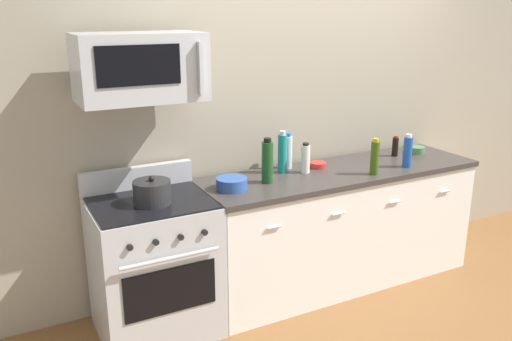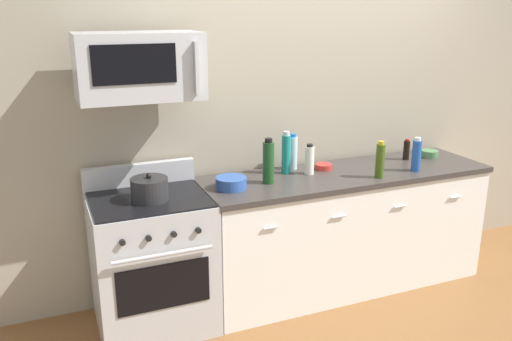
# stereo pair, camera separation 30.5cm
# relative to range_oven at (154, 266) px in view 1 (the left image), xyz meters

# --- Properties ---
(ground_plane) EXTENTS (6.36, 6.36, 0.00)m
(ground_plane) POSITION_rel_range_oven_xyz_m (1.48, -0.00, -0.47)
(ground_plane) COLOR brown
(back_wall) EXTENTS (5.30, 0.10, 2.70)m
(back_wall) POSITION_rel_range_oven_xyz_m (1.48, 0.41, 0.88)
(back_wall) COLOR #9E937F
(back_wall) RESTS_ON ground_plane
(counter_unit) EXTENTS (2.21, 0.66, 0.92)m
(counter_unit) POSITION_rel_range_oven_xyz_m (1.48, -0.00, -0.01)
(counter_unit) COLOR white
(counter_unit) RESTS_ON ground_plane
(range_oven) EXTENTS (0.76, 0.69, 1.07)m
(range_oven) POSITION_rel_range_oven_xyz_m (0.00, 0.00, 0.00)
(range_oven) COLOR #B7BABF
(range_oven) RESTS_ON ground_plane
(microwave) EXTENTS (0.74, 0.44, 0.40)m
(microwave) POSITION_rel_range_oven_xyz_m (0.00, 0.04, 1.28)
(microwave) COLOR #B7BABF
(bottle_water_clear) EXTENTS (0.07, 0.07, 0.27)m
(bottle_water_clear) POSITION_rel_range_oven_xyz_m (1.14, 0.22, 0.58)
(bottle_water_clear) COLOR silver
(bottle_water_clear) RESTS_ON countertop_slab
(bottle_vinegar_white) EXTENTS (0.07, 0.07, 0.22)m
(bottle_vinegar_white) POSITION_rel_range_oven_xyz_m (1.19, 0.06, 0.56)
(bottle_vinegar_white) COLOR silver
(bottle_vinegar_white) RESTS_ON countertop_slab
(bottle_sparkling_teal) EXTENTS (0.07, 0.07, 0.31)m
(bottle_sparkling_teal) POSITION_rel_range_oven_xyz_m (1.04, 0.14, 0.60)
(bottle_sparkling_teal) COLOR #197F7A
(bottle_sparkling_teal) RESTS_ON countertop_slab
(bottle_soda_blue) EXTENTS (0.07, 0.07, 0.26)m
(bottle_soda_blue) POSITION_rel_range_oven_xyz_m (1.96, -0.17, 0.57)
(bottle_soda_blue) COLOR #1E4CA5
(bottle_soda_blue) RESTS_ON countertop_slab
(bottle_olive_oil) EXTENTS (0.06, 0.06, 0.27)m
(bottle_olive_oil) POSITION_rel_range_oven_xyz_m (1.62, -0.21, 0.58)
(bottle_olive_oil) COLOR #385114
(bottle_olive_oil) RESTS_ON countertop_slab
(bottle_wine_green) EXTENTS (0.08, 0.08, 0.32)m
(bottle_wine_green) POSITION_rel_range_oven_xyz_m (0.83, -0.01, 0.60)
(bottle_wine_green) COLOR #19471E
(bottle_wine_green) RESTS_ON countertop_slab
(bottle_soy_sauce_dark) EXTENTS (0.05, 0.05, 0.17)m
(bottle_soy_sauce_dark) POSITION_rel_range_oven_xyz_m (2.09, 0.11, 0.53)
(bottle_soy_sauce_dark) COLOR black
(bottle_soy_sauce_dark) RESTS_ON countertop_slab
(bowl_red_small) EXTENTS (0.13, 0.13, 0.04)m
(bowl_red_small) POSITION_rel_range_oven_xyz_m (1.35, 0.13, 0.47)
(bowl_red_small) COLOR #B72D28
(bowl_red_small) RESTS_ON countertop_slab
(bowl_blue_mixing) EXTENTS (0.21, 0.21, 0.08)m
(bowl_blue_mixing) POSITION_rel_range_oven_xyz_m (0.55, -0.03, 0.49)
(bowl_blue_mixing) COLOR #2D519E
(bowl_blue_mixing) RESTS_ON countertop_slab
(bowl_green_glaze) EXTENTS (0.13, 0.13, 0.06)m
(bowl_green_glaze) POSITION_rel_range_oven_xyz_m (2.32, 0.09, 0.48)
(bowl_green_glaze) COLOR #477A4C
(bowl_green_glaze) RESTS_ON countertop_slab
(stockpot) EXTENTS (0.23, 0.23, 0.18)m
(stockpot) POSITION_rel_range_oven_xyz_m (0.00, -0.05, 0.53)
(stockpot) COLOR #262628
(stockpot) RESTS_ON range_oven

